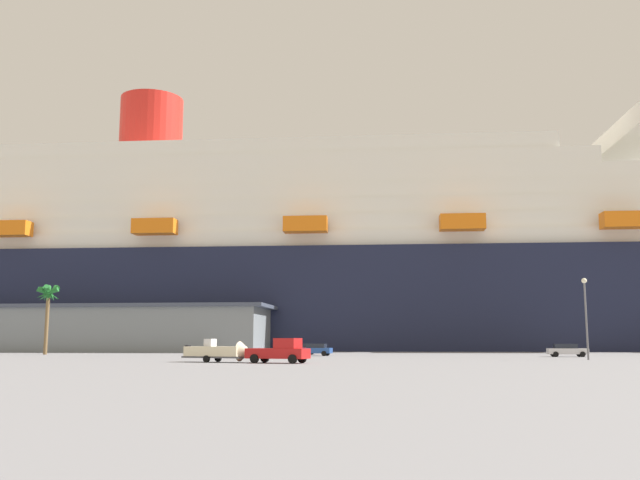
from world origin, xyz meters
TOP-DOWN VIEW (x-y plane):
  - ground_plane at (0.00, 30.00)m, footprint 600.00×600.00m
  - cruise_ship at (-2.77, 59.03)m, footprint 290.28×60.84m
  - terminal_building at (-41.15, 33.24)m, footprint 69.94×26.45m
  - pickup_truck at (7.78, -22.08)m, footprint 5.91×3.25m
  - small_boat_on_trailer at (1.91, -20.71)m, footprint 7.78×3.39m
  - palm_tree at (-33.73, 8.57)m, footprint 3.54×3.39m
  - street_lamp at (36.96, -6.70)m, footprint 0.56×0.56m
  - parked_car_blue_suv at (5.70, 7.19)m, footprint 4.45×2.34m
  - parked_car_silver_sedan at (37.17, 6.91)m, footprint 4.80×2.11m
  - parked_car_red_hatchback at (2.17, 14.77)m, footprint 4.81×2.60m

SIDE VIEW (x-z plane):
  - ground_plane at x=0.00m, z-range 0.00..0.00m
  - parked_car_blue_suv at x=5.70m, z-range 0.04..1.62m
  - parked_car_silver_sedan at x=37.17m, z-range 0.04..1.62m
  - parked_car_red_hatchback at x=2.17m, z-range 0.04..1.62m
  - small_boat_on_trailer at x=1.91m, z-range -0.11..2.04m
  - pickup_truck at x=7.78m, z-range -0.06..2.14m
  - terminal_building at x=-41.15m, z-range 0.02..8.08m
  - street_lamp at x=36.96m, z-range 1.24..9.74m
  - palm_tree at x=-33.73m, z-range 3.02..13.03m
  - cruise_ship at x=-2.77m, z-range -13.74..47.63m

